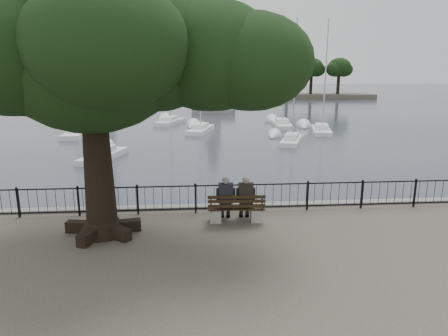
{
  "coord_description": "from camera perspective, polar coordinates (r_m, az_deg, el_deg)",
  "views": [
    {
      "loc": [
        -1.06,
        -10.86,
        4.81
      ],
      "look_at": [
        0.0,
        2.5,
        1.6
      ],
      "focal_mm": 32.0,
      "sensor_mm": 36.0,
      "label": 1
    }
  ],
  "objects": [
    {
      "name": "lion_monument",
      "position": [
        60.96,
        -1.66,
        10.18
      ],
      "size": [
        6.31,
        6.31,
        9.23
      ],
      "color": "gray",
      "rests_on": "ground"
    },
    {
      "name": "tree",
      "position": [
        12.04,
        -14.79,
        16.23
      ],
      "size": [
        10.2,
        7.12,
        8.33
      ],
      "color": "black",
      "rests_on": "ground"
    },
    {
      "name": "sailboat_g",
      "position": [
        44.82,
        8.27,
        6.28
      ],
      "size": [
        2.25,
        6.3,
        11.47
      ],
      "color": "white",
      "rests_on": "ground"
    },
    {
      "name": "railing",
      "position": [
        14.06,
        0.0,
        -4.13
      ],
      "size": [
        22.06,
        0.06,
        1.0
      ],
      "color": "black",
      "rests_on": "ground"
    },
    {
      "name": "far_shore",
      "position": [
        94.17,
        12.16,
        12.06
      ],
      "size": [
        30.0,
        8.6,
        9.18
      ],
      "color": "#4A4339",
      "rests_on": "ground"
    },
    {
      "name": "sailboat_d",
      "position": [
        40.93,
        13.73,
        5.35
      ],
      "size": [
        2.99,
        6.14,
        10.93
      ],
      "color": "white",
      "rests_on": "ground"
    },
    {
      "name": "sailboat_c",
      "position": [
        34.35,
        9.63,
        4.07
      ],
      "size": [
        3.05,
        5.14,
        10.23
      ],
      "color": "white",
      "rests_on": "ground"
    },
    {
      "name": "harbor",
      "position": [
        14.88,
        -0.15,
        -7.44
      ],
      "size": [
        260.0,
        260.0,
        1.2
      ],
      "color": "gray",
      "rests_on": "ground"
    },
    {
      "name": "sailboat_f",
      "position": [
        40.31,
        -3.36,
        5.62
      ],
      "size": [
        3.12,
        6.12,
        11.63
      ],
      "color": "white",
      "rests_on": "ground"
    },
    {
      "name": "sailboat_e",
      "position": [
        40.23,
        -20.33,
        4.88
      ],
      "size": [
        1.84,
        6.01,
        14.07
      ],
      "color": "white",
      "rests_on": "ground"
    },
    {
      "name": "sailboat_h",
      "position": [
        47.26,
        -7.66,
        6.72
      ],
      "size": [
        3.62,
        6.17,
        13.15
      ],
      "color": "white",
      "rests_on": "ground"
    },
    {
      "name": "lighthouse",
      "position": [
        75.13,
        -18.48,
        18.16
      ],
      "size": [
        9.95,
        9.95,
        30.45
      ],
      "color": "gray",
      "rests_on": "ground"
    },
    {
      "name": "sailboat_a",
      "position": [
        28.85,
        -16.85,
        1.88
      ],
      "size": [
        2.67,
        5.44,
        10.01
      ],
      "color": "white",
      "rests_on": "ground"
    },
    {
      "name": "bench",
      "position": [
        13.24,
        1.74,
        -6.25
      ],
      "size": [
        1.89,
        0.64,
        0.99
      ],
      "color": "gray",
      "rests_on": "ground"
    },
    {
      "name": "person_left",
      "position": [
        13.2,
        0.23,
        -4.58
      ],
      "size": [
        0.47,
        0.78,
        1.56
      ],
      "color": "black",
      "rests_on": "ground"
    },
    {
      "name": "person_right",
      "position": [
        13.24,
        3.06,
        -4.55
      ],
      "size": [
        0.47,
        0.78,
        1.56
      ],
      "color": "black",
      "rests_on": "ground"
    }
  ]
}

